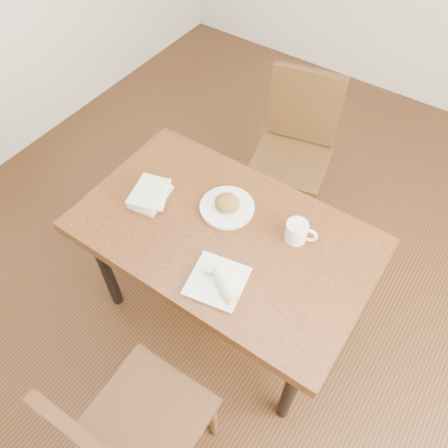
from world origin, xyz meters
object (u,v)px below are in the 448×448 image
Objects in this scene: plate_scone at (227,206)px; plate_burrito at (220,282)px; chair_near at (129,433)px; coffee_mug at (297,231)px; book_stack at (151,194)px; chair_far at (295,143)px; table at (224,242)px.

plate_burrito is (0.19, -0.34, -0.00)m from plate_scone.
chair_near is 3.79× the size of plate_burrito.
chair_near is at bearing -89.13° from plate_burrito.
coffee_mug is 0.39m from plate_burrito.
plate_scone is 1.04× the size of book_stack.
book_stack is at bearing -106.85° from chair_far.
plate_burrito reaches higher than book_stack.
book_stack is at bearing -165.19° from coffee_mug.
plate_burrito is at bearing -59.15° from table.
coffee_mug reaches higher than plate_scone.
chair_far is at bearing 98.31° from chair_near.
coffee_mug is at bearing 82.35° from chair_near.
chair_near is at bearing -77.68° from plate_scone.
book_stack is (-0.52, 0.20, 0.00)m from plate_burrito.
chair_near reaches higher than book_stack.
coffee_mug reaches higher than table.
chair_near reaches higher than plate_burrito.
chair_far is 0.87m from coffee_mug.
table is 1.34× the size of chair_near.
chair_far reaches higher than coffee_mug.
coffee_mug is at bearing -63.03° from chair_far.
coffee_mug is (0.33, 0.03, 0.02)m from plate_scone.
plate_burrito is at bearing 90.87° from chair_near.
chair_far is at bearing 73.15° from book_stack.
chair_far is 0.98m from book_stack.
coffee_mug is (0.13, 0.96, 0.25)m from chair_near.
book_stack is (-0.52, 0.78, 0.23)m from chair_near.
chair_near is (0.14, -0.82, -0.12)m from table.
table is at bearing -83.32° from chair_far.
book_stack is at bearing 123.75° from chair_near.
plate_burrito is at bearing -110.50° from coffee_mug.
chair_far reaches higher than table.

